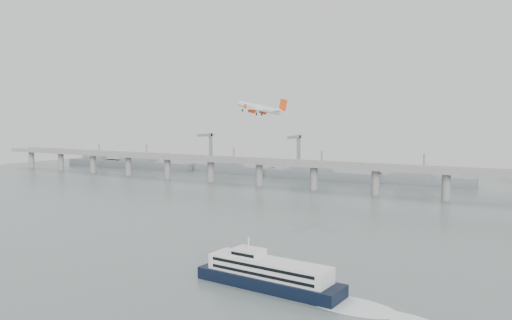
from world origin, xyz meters
The scene contains 5 objects.
ground centered at (0.00, 0.00, 0.00)m, with size 900.00×900.00×0.00m, color slate.
bridge centered at (-1.15, 200.00, 17.65)m, with size 800.00×22.00×23.90m.
distant_fleet centered at (-155.36, 265.08, 6.22)m, with size 453.00×60.90×40.00m.
ferry centered at (47.99, -19.84, 4.45)m, with size 87.10×19.08×16.42m.
airliner centered at (-23.26, 100.68, 63.30)m, with size 39.10×35.55×10.19m.
Camera 1 is at (126.51, -165.56, 57.79)m, focal length 35.00 mm.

